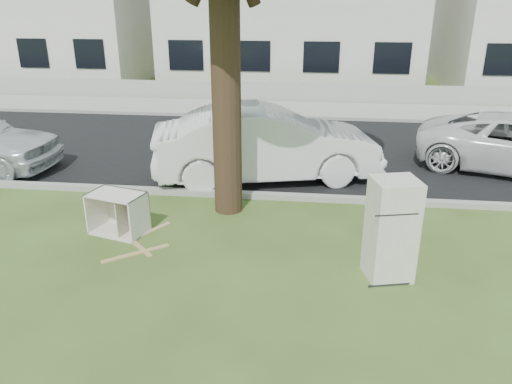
# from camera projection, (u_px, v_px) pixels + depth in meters

# --- Properties ---
(ground) EXTENTS (120.00, 120.00, 0.00)m
(ground) POSITION_uv_depth(u_px,v_px,m) (234.00, 255.00, 8.08)
(ground) COLOR #394C1B
(road) EXTENTS (120.00, 7.00, 0.01)m
(road) POSITION_uv_depth(u_px,v_px,m) (269.00, 149.00, 13.62)
(road) COLOR black
(road) RESTS_ON ground
(kerb_near) EXTENTS (120.00, 0.18, 0.12)m
(kerb_near) POSITION_uv_depth(u_px,v_px,m) (253.00, 198.00, 10.34)
(kerb_near) COLOR gray
(kerb_near) RESTS_ON ground
(kerb_far) EXTENTS (120.00, 0.18, 0.12)m
(kerb_far) POSITION_uv_depth(u_px,v_px,m) (279.00, 119.00, 16.89)
(kerb_far) COLOR gray
(kerb_far) RESTS_ON ground
(sidewalk) EXTENTS (120.00, 2.80, 0.01)m
(sidewalk) POSITION_uv_depth(u_px,v_px,m) (282.00, 109.00, 18.23)
(sidewalk) COLOR gray
(sidewalk) RESTS_ON ground
(low_wall) EXTENTS (120.00, 0.15, 0.70)m
(low_wall) POSITION_uv_depth(u_px,v_px,m) (285.00, 92.00, 19.58)
(low_wall) COLOR gray
(low_wall) RESTS_ON ground
(townhouse_left) EXTENTS (10.20, 8.16, 7.04)m
(townhouse_left) POSITION_uv_depth(u_px,v_px,m) (46.00, 3.00, 24.23)
(townhouse_left) COLOR silver
(townhouse_left) RESTS_ON ground
(fridge) EXTENTS (0.75, 0.72, 1.53)m
(fridge) POSITION_uv_depth(u_px,v_px,m) (391.00, 229.00, 7.21)
(fridge) COLOR silver
(fridge) RESTS_ON ground
(cabinet) EXTENTS (1.07, 0.82, 0.74)m
(cabinet) POSITION_uv_depth(u_px,v_px,m) (118.00, 213.00, 8.72)
(cabinet) COLOR beige
(cabinet) RESTS_ON ground
(plank_a) EXTENTS (0.94, 0.77, 0.02)m
(plank_a) POSITION_uv_depth(u_px,v_px,m) (136.00, 253.00, 8.11)
(plank_a) COLOR tan
(plank_a) RESTS_ON ground
(plank_b) EXTENTS (0.62, 0.64, 0.02)m
(plank_b) POSITION_uv_depth(u_px,v_px,m) (140.00, 247.00, 8.32)
(plank_b) COLOR tan
(plank_b) RESTS_ON ground
(plank_c) EXTENTS (0.52, 0.76, 0.02)m
(plank_c) POSITION_uv_depth(u_px,v_px,m) (152.00, 231.00, 8.89)
(plank_c) COLOR tan
(plank_c) RESTS_ON ground
(car_center) EXTENTS (5.28, 2.91, 1.65)m
(car_center) POSITION_uv_depth(u_px,v_px,m) (267.00, 144.00, 11.14)
(car_center) COLOR silver
(car_center) RESTS_ON ground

